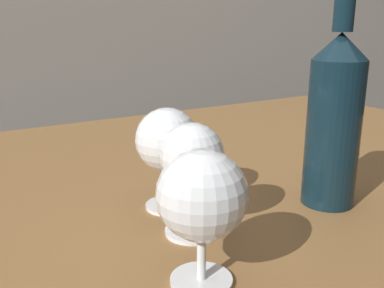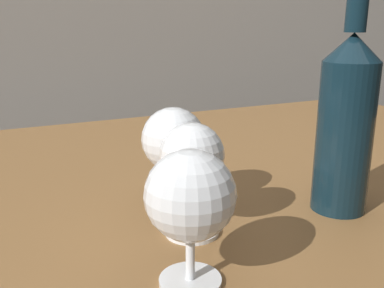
# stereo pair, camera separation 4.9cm
# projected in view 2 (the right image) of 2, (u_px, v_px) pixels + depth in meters

# --- Properties ---
(dining_table) EXTENTS (1.58, 0.85, 0.74)m
(dining_table) POSITION_uv_depth(u_px,v_px,m) (172.00, 214.00, 0.76)
(dining_table) COLOR brown
(dining_table) RESTS_ON ground_plane
(wine_glass_white) EXTENTS (0.09, 0.09, 0.14)m
(wine_glass_white) POSITION_uv_depth(u_px,v_px,m) (190.00, 198.00, 0.40)
(wine_glass_white) COLOR white
(wine_glass_white) RESTS_ON dining_table
(wine_glass_merlot) EXTENTS (0.08, 0.08, 0.14)m
(wine_glass_merlot) POSITION_uv_depth(u_px,v_px,m) (192.00, 159.00, 0.50)
(wine_glass_merlot) COLOR white
(wine_glass_merlot) RESTS_ON dining_table
(wine_glass_amber) EXTENTS (0.08, 0.08, 0.14)m
(wine_glass_amber) POSITION_uv_depth(u_px,v_px,m) (173.00, 141.00, 0.57)
(wine_glass_amber) COLOR white
(wine_glass_amber) RESTS_ON dining_table
(wine_bottle) EXTENTS (0.07, 0.07, 0.31)m
(wine_bottle) POSITION_uv_depth(u_px,v_px,m) (346.00, 120.00, 0.56)
(wine_bottle) COLOR #0F232D
(wine_bottle) RESTS_ON dining_table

